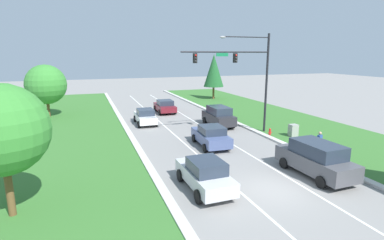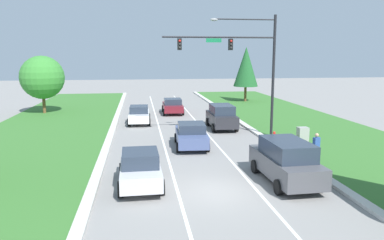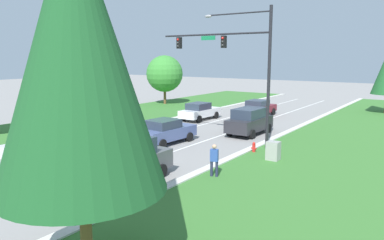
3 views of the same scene
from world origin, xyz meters
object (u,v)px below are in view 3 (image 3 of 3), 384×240
object	(u,v)px
graphite_suv	(123,161)
burgundy_sedan	(258,108)
silver_sedan	(43,144)
oak_far_left_tree	(165,74)
conifer_near_right_tree	(77,55)
traffic_signal_mast	(237,56)
pedestrian	(214,159)
slate_blue_sedan	(165,131)
utility_cabinet	(273,151)
charcoal_suv	(249,121)
white_sedan	(200,111)
fire_hydrant	(254,148)

from	to	relation	value
graphite_suv	burgundy_sedan	xyz separation A→B (m)	(-3.46, 22.34, -0.25)
silver_sedan	oak_far_left_tree	bearing A→B (deg)	111.59
conifer_near_right_tree	oak_far_left_tree	world-z (taller)	conifer_near_right_tree
graphite_suv	conifer_near_right_tree	xyz separation A→B (m)	(4.51, -5.91, 4.85)
traffic_signal_mast	pedestrian	bearing A→B (deg)	-70.30
slate_blue_sedan	utility_cabinet	bearing A→B (deg)	3.00
traffic_signal_mast	charcoal_suv	distance (m)	6.14
conifer_near_right_tree	graphite_suv	bearing A→B (deg)	127.36
slate_blue_sedan	oak_far_left_tree	xyz separation A→B (m)	(-13.26, 16.50, 2.96)
traffic_signal_mast	pedestrian	distance (m)	8.77
pedestrian	charcoal_suv	bearing A→B (deg)	-90.54
oak_far_left_tree	silver_sedan	bearing A→B (deg)	-67.34
silver_sedan	burgundy_sedan	world-z (taller)	silver_sedan
traffic_signal_mast	silver_sedan	xyz separation A→B (m)	(-7.60, -9.43, -5.04)
oak_far_left_tree	traffic_signal_mast	bearing A→B (deg)	-39.07
charcoal_suv	pedestrian	world-z (taller)	charcoal_suv
white_sedan	oak_far_left_tree	distance (m)	12.49
conifer_near_right_tree	burgundy_sedan	bearing A→B (deg)	105.75
graphite_suv	pedestrian	xyz separation A→B (m)	(3.08, 3.07, -0.13)
traffic_signal_mast	silver_sedan	world-z (taller)	traffic_signal_mast
white_sedan	conifer_near_right_tree	bearing A→B (deg)	-62.01
pedestrian	fire_hydrant	distance (m)	5.53
slate_blue_sedan	oak_far_left_tree	world-z (taller)	oak_far_left_tree
slate_blue_sedan	white_sedan	world-z (taller)	slate_blue_sedan
utility_cabinet	oak_far_left_tree	xyz separation A→B (m)	(-21.10, 16.54, 3.23)
charcoal_suv	utility_cabinet	bearing A→B (deg)	-52.96
traffic_signal_mast	slate_blue_sedan	size ratio (longest dim) A/B	1.94
charcoal_suv	burgundy_sedan	world-z (taller)	charcoal_suv
white_sedan	pedestrian	size ratio (longest dim) A/B	2.73
charcoal_suv	burgundy_sedan	bearing A→B (deg)	111.23
white_sedan	fire_hydrant	xyz separation A→B (m)	(9.57, -8.43, -0.47)
graphite_suv	slate_blue_sedan	bearing A→B (deg)	113.66
utility_cabinet	fire_hydrant	xyz separation A→B (m)	(-1.68, 1.03, -0.23)
white_sedan	traffic_signal_mast	bearing A→B (deg)	-41.66
silver_sedan	utility_cabinet	bearing A→B (deg)	31.08
slate_blue_sedan	white_sedan	distance (m)	10.03
oak_far_left_tree	charcoal_suv	bearing A→B (deg)	-32.26
slate_blue_sedan	charcoal_suv	bearing A→B (deg)	63.59
graphite_suv	oak_far_left_tree	distance (m)	29.47
burgundy_sedan	slate_blue_sedan	bearing A→B (deg)	-89.16
silver_sedan	conifer_near_right_tree	bearing A→B (deg)	-30.04
fire_hydrant	conifer_near_right_tree	bearing A→B (deg)	-82.49
burgundy_sedan	utility_cabinet	distance (m)	16.73
charcoal_suv	utility_cabinet	distance (m)	7.49
slate_blue_sedan	white_sedan	size ratio (longest dim) A/B	1.00
white_sedan	pedestrian	distance (m)	17.15
slate_blue_sedan	burgundy_sedan	size ratio (longest dim) A/B	1.00
white_sedan	graphite_suv	bearing A→B (deg)	-66.33
white_sedan	conifer_near_right_tree	distance (m)	26.10
graphite_suv	charcoal_suv	bearing A→B (deg)	89.07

